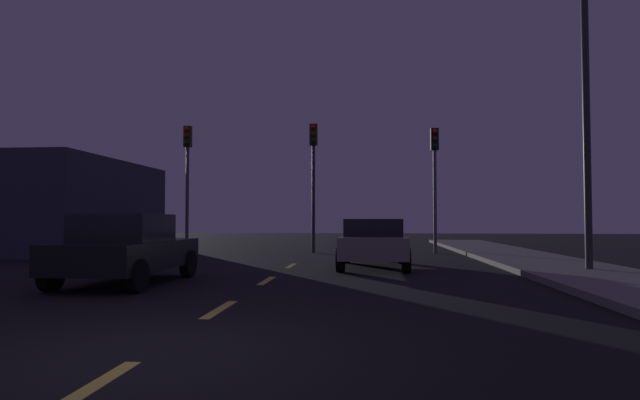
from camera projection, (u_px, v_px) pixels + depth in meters
name	position (u px, v px, depth m)	size (l,w,h in m)	color
ground_plane	(272.00, 278.00, 12.46)	(80.00, 80.00, 0.00)	black
sidewalk_curb_right	(601.00, 278.00, 11.78)	(3.00, 40.00, 0.15)	gray
lane_stripe_nearest	(90.00, 388.00, 4.29)	(0.16, 1.60, 0.01)	#EACC4C
lane_stripe_second	(220.00, 309.00, 8.08)	(0.16, 1.60, 0.01)	#EACC4C
lane_stripe_third	(267.00, 280.00, 11.86)	(0.16, 1.60, 0.01)	#EACC4C
lane_stripe_fourth	(291.00, 266.00, 15.64)	(0.16, 1.60, 0.01)	#EACC4C
traffic_signal_left	(187.00, 164.00, 22.43)	(0.32, 0.38, 5.38)	#4C4C51
traffic_signal_center	(313.00, 163.00, 21.94)	(0.32, 0.38, 5.39)	#2D2D30
traffic_signal_right	(435.00, 166.00, 21.49)	(0.32, 0.38, 5.13)	#4C4C51
car_stopped_ahead	(373.00, 242.00, 15.13)	(1.98, 4.09, 1.40)	gray
car_adjacent_lane	(126.00, 249.00, 11.32)	(1.99, 3.88, 1.50)	black
street_lamp_right	(573.00, 92.00, 13.32)	(2.14, 0.36, 7.71)	#2D2D30
storefront_left	(65.00, 207.00, 22.53)	(5.32, 8.87, 3.87)	#333847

